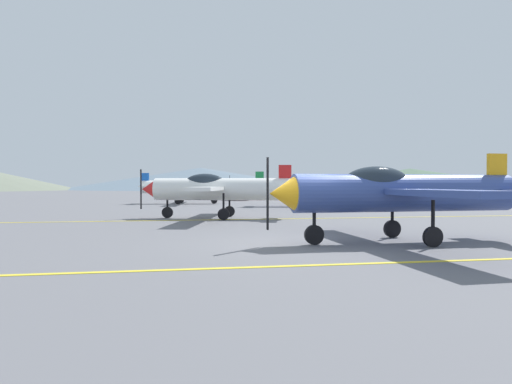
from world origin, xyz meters
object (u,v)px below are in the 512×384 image
at_px(airplane_far, 304,187).
at_px(airplane_back, 185,186).
at_px(airplane_near, 396,192).
at_px(airplane_mid, 217,188).
at_px(car_sedan, 239,192).

distance_m(airplane_far, airplane_back, 10.70).
xyz_separation_m(airplane_near, airplane_mid, (-4.33, 9.81, 0.00)).
distance_m(airplane_near, airplane_back, 26.84).
height_order(airplane_near, airplane_mid, same).
relative_size(airplane_back, car_sedan, 1.93).
relative_size(airplane_mid, airplane_far, 1.00).
xyz_separation_m(airplane_mid, car_sedan, (4.30, 24.12, -0.62)).
xyz_separation_m(airplane_near, airplane_back, (-5.65, 26.24, 0.00)).
distance_m(airplane_mid, car_sedan, 24.51).
bearing_deg(airplane_far, airplane_near, -98.67).
relative_size(airplane_near, airplane_back, 1.00).
relative_size(airplane_mid, airplane_back, 0.99).
bearing_deg(airplane_mid, airplane_near, -66.17).
height_order(airplane_far, airplane_back, same).
height_order(airplane_near, airplane_back, same).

